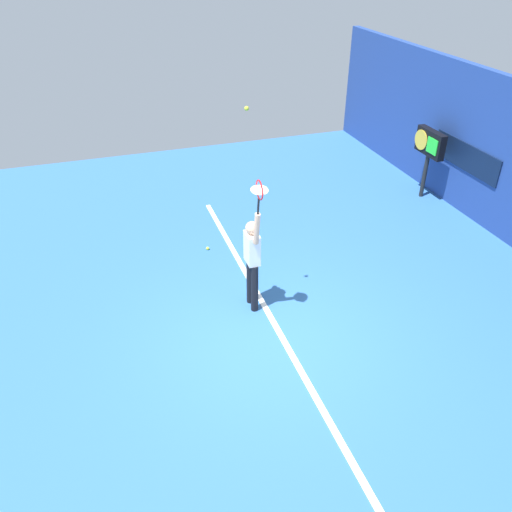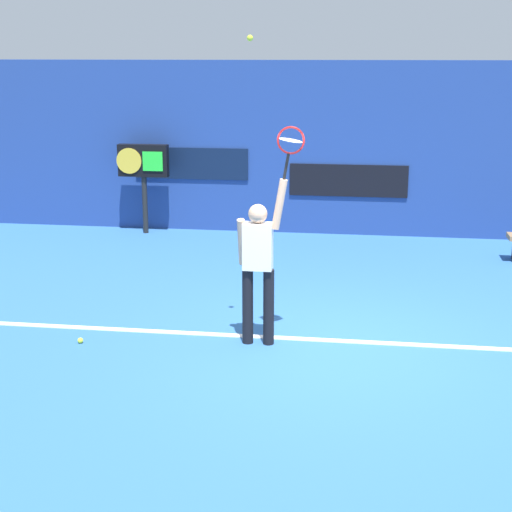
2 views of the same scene
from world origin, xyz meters
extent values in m
plane|color=#2D609E|center=(0.00, 0.00, 0.00)|extent=(18.00, 18.00, 0.00)
cube|color=#0C1933|center=(-3.00, 5.76, 1.30)|extent=(2.20, 0.03, 0.60)
cube|color=white|center=(0.00, 0.16, 0.01)|extent=(10.00, 0.10, 0.01)
cylinder|color=black|center=(-1.01, -0.04, 0.46)|extent=(0.13, 0.13, 0.92)
cylinder|color=black|center=(-0.76, -0.04, 0.46)|extent=(0.13, 0.13, 0.92)
cube|color=white|center=(-0.89, -0.04, 1.20)|extent=(0.34, 0.20, 0.55)
sphere|color=#D8A884|center=(-0.89, -0.04, 1.58)|extent=(0.22, 0.22, 0.22)
cylinder|color=#D8A884|center=(-0.64, -0.04, 1.70)|extent=(0.19, 0.09, 0.59)
cylinder|color=#D8A884|center=(-1.09, 0.04, 1.22)|extent=(0.09, 0.23, 0.58)
cylinder|color=black|center=(-0.57, -0.04, 2.13)|extent=(0.08, 0.03, 0.30)
torus|color=red|center=(-0.52, -0.04, 2.42)|extent=(0.36, 0.02, 0.36)
cylinder|color=silver|center=(-0.52, -0.04, 2.42)|extent=(0.26, 0.27, 0.05)
sphere|color=#CCE033|center=(-0.97, -0.09, 3.51)|extent=(0.07, 0.07, 0.07)
cylinder|color=black|center=(-3.83, 5.37, 0.55)|extent=(0.10, 0.10, 1.10)
cube|color=black|center=(-3.83, 5.37, 1.40)|extent=(0.95, 0.18, 0.60)
cylinder|color=gold|center=(-4.08, 5.27, 1.40)|extent=(0.48, 0.02, 0.48)
cube|color=#26D833|center=(-3.62, 5.27, 1.40)|extent=(0.38, 0.02, 0.36)
sphere|color=#CCE033|center=(-2.99, -0.34, 0.03)|extent=(0.07, 0.07, 0.07)
camera|label=1|loc=(6.15, -2.30, 5.71)|focal=36.55mm
camera|label=2|loc=(0.31, -8.54, 3.37)|focal=53.82mm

